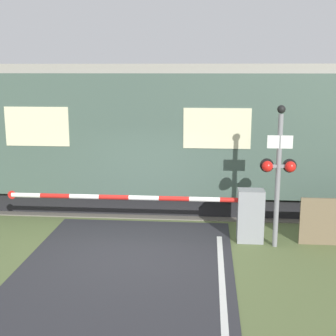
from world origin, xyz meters
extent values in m
plane|color=#5B6B3D|center=(0.00, 0.00, 0.00)|extent=(80.00, 80.00, 0.00)
cube|color=#666056|center=(0.00, 3.80, 0.01)|extent=(36.00, 3.20, 0.03)
cube|color=#595451|center=(0.00, 3.08, 0.08)|extent=(36.00, 0.08, 0.10)
cube|color=#595451|center=(0.00, 4.52, 0.08)|extent=(36.00, 0.08, 0.10)
cube|color=black|center=(1.83, 3.80, 0.30)|extent=(15.81, 2.60, 0.60)
cube|color=#42564C|center=(1.83, 3.80, 2.22)|extent=(17.18, 3.05, 3.24)
cube|color=gray|center=(1.83, 3.80, 3.96)|extent=(16.84, 2.81, 0.24)
cube|color=beige|center=(1.83, 2.26, 2.46)|extent=(1.72, 0.02, 1.04)
cube|color=beige|center=(-2.89, 2.26, 2.46)|extent=(1.72, 0.02, 1.04)
cube|color=gray|center=(2.62, 0.82, 0.62)|extent=(0.60, 0.44, 1.24)
cylinder|color=gray|center=(2.62, 0.82, 0.99)|extent=(0.16, 0.16, 0.18)
cylinder|color=red|center=(2.27, 0.82, 0.99)|extent=(0.71, 0.11, 0.11)
cylinder|color=white|center=(1.55, 0.82, 0.99)|extent=(0.71, 0.11, 0.11)
cylinder|color=red|center=(0.84, 0.82, 0.99)|extent=(0.71, 0.11, 0.11)
cylinder|color=white|center=(0.13, 0.82, 0.99)|extent=(0.71, 0.11, 0.11)
cylinder|color=red|center=(-0.58, 0.82, 0.99)|extent=(0.71, 0.11, 0.11)
cylinder|color=white|center=(-1.29, 0.82, 0.99)|extent=(0.71, 0.11, 0.11)
cylinder|color=red|center=(-2.00, 0.82, 0.99)|extent=(0.71, 0.11, 0.11)
cylinder|color=white|center=(-2.71, 0.82, 0.99)|extent=(0.71, 0.11, 0.11)
cylinder|color=red|center=(-3.07, 0.82, 0.99)|extent=(0.20, 0.02, 0.20)
cylinder|color=gray|center=(3.16, 0.55, 1.50)|extent=(0.11, 0.11, 3.00)
cube|color=gray|center=(3.16, 0.55, 1.86)|extent=(0.62, 0.07, 0.07)
sphere|color=red|center=(2.92, 0.50, 1.86)|extent=(0.24, 0.24, 0.24)
sphere|color=red|center=(3.41, 0.50, 1.86)|extent=(0.24, 0.24, 0.24)
cylinder|color=black|center=(2.92, 0.61, 1.86)|extent=(0.30, 0.06, 0.30)
cylinder|color=black|center=(3.41, 0.61, 1.86)|extent=(0.30, 0.06, 0.30)
cube|color=white|center=(3.16, 0.51, 2.40)|extent=(0.54, 0.02, 0.28)
sphere|color=black|center=(3.16, 0.55, 3.10)|extent=(0.18, 0.18, 0.18)
camera|label=1|loc=(1.61, -9.66, 3.95)|focal=50.00mm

